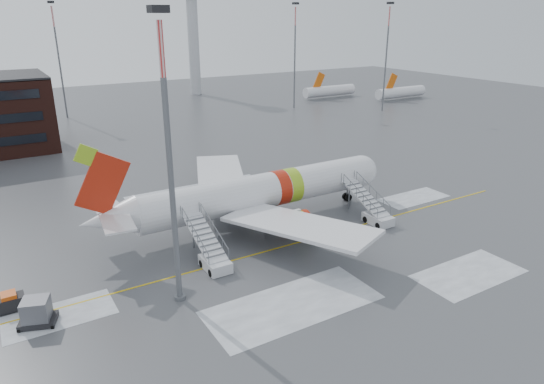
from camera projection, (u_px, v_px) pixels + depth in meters
ground at (288, 240)px, 49.14m from camera, size 260.00×260.00×0.00m
airliner at (255, 193)px, 52.20m from camera, size 35.03×32.97×11.18m
airstair_fwd at (374, 212)px, 53.25m from camera, size 2.05×7.70×3.48m
airstair_aft at (212, 255)px, 43.77m from camera, size 2.05×7.70×3.48m
pushback_tug at (317, 229)px, 49.98m from camera, size 3.03×2.66×1.54m
uld_container at (37, 313)px, 35.47m from camera, size 2.99×2.58×2.06m
baggage_tractor at (10, 303)px, 37.33m from camera, size 2.79×1.31×1.45m
light_mast_near at (170, 161)px, 35.03m from camera, size 1.20×1.20×22.10m
control_tower at (193, 26)px, 133.60m from camera, size 6.40×6.40×30.00m
light_mast_far_ne at (295, 49)px, 114.61m from camera, size 1.20×1.20×24.25m
light_mast_far_n at (58, 53)px, 103.15m from camera, size 1.20×1.20×24.25m
light_mast_far_e at (387, 50)px, 111.15m from camera, size 1.20×1.20×24.25m
distant_aircraft at (353, 99)px, 130.94m from camera, size 35.00×18.00×8.00m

